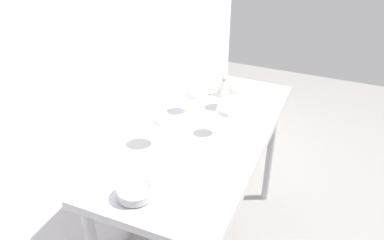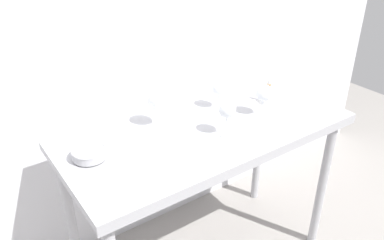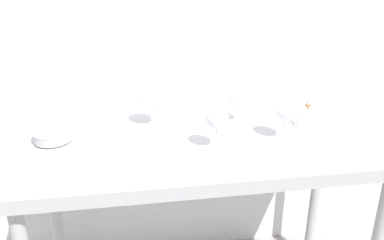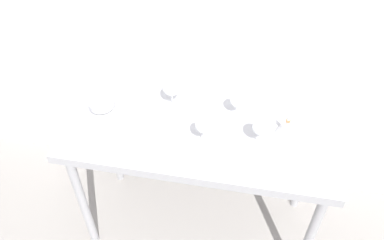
{
  "view_description": "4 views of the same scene",
  "coord_description": "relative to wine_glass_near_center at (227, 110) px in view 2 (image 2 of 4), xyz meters",
  "views": [
    {
      "loc": [
        -1.55,
        -0.61,
        1.98
      ],
      "look_at": [
        -0.04,
        0.04,
        0.98
      ],
      "focal_mm": 36.09,
      "sensor_mm": 36.0,
      "label": 1
    },
    {
      "loc": [
        -0.99,
        -1.3,
        1.82
      ],
      "look_at": [
        -0.06,
        0.04,
        0.94
      ],
      "focal_mm": 36.73,
      "sensor_mm": 36.0,
      "label": 2
    },
    {
      "loc": [
        -0.26,
        -1.4,
        1.57
      ],
      "look_at": [
        -0.04,
        -0.0,
        0.98
      ],
      "focal_mm": 38.25,
      "sensor_mm": 36.0,
      "label": 3
    },
    {
      "loc": [
        0.22,
        -1.41,
        2.32
      ],
      "look_at": [
        -0.04,
        -0.02,
        0.96
      ],
      "focal_mm": 36.14,
      "sensor_mm": 36.0,
      "label": 4
    }
  ],
  "objects": [
    {
      "name": "wine_glass_far_right",
      "position": [
        0.14,
        0.23,
        -0.01
      ],
      "size": [
        0.08,
        0.08,
        0.16
      ],
      "color": "white",
      "rests_on": "steel_counter"
    },
    {
      "name": "wine_glass_near_right",
      "position": [
        0.27,
        0.05,
        -0.01
      ],
      "size": [
        0.09,
        0.09,
        0.16
      ],
      "color": "white",
      "rests_on": "steel_counter"
    },
    {
      "name": "back_wall",
      "position": [
        -0.03,
        0.6,
        0.28
      ],
      "size": [
        3.8,
        0.04,
        2.6
      ],
      "primitive_type": "cube",
      "color": "silver",
      "rests_on": "ground_plane"
    },
    {
      "name": "tasting_sheet_upper",
      "position": [
        -0.37,
        0.21,
        -0.12
      ],
      "size": [
        0.29,
        0.31,
        0.0
      ],
      "primitive_type": "cube",
      "rotation": [
        0.0,
        0.0,
        0.66
      ],
      "color": "white",
      "rests_on": "steel_counter"
    },
    {
      "name": "wine_glass_near_center",
      "position": [
        0.0,
        0.0,
        0.0
      ],
      "size": [
        0.08,
        0.08,
        0.17
      ],
      "color": "white",
      "rests_on": "steel_counter"
    },
    {
      "name": "decanter_funnel",
      "position": [
        0.4,
        0.14,
        -0.08
      ],
      "size": [
        0.11,
        0.11,
        0.15
      ],
      "color": "#BBBBBB",
      "rests_on": "steel_counter"
    },
    {
      "name": "wine_glass_far_left",
      "position": [
        -0.21,
        0.25,
        0.01
      ],
      "size": [
        0.1,
        0.1,
        0.19
      ],
      "color": "white",
      "rests_on": "steel_counter"
    },
    {
      "name": "tasting_bowl",
      "position": [
        -0.59,
        0.17,
        -0.1
      ],
      "size": [
        0.15,
        0.15,
        0.05
      ],
      "color": "#4C4C4C",
      "rests_on": "steel_counter"
    },
    {
      "name": "steel_counter",
      "position": [
        -0.03,
        0.1,
        -0.23
      ],
      "size": [
        1.4,
        0.65,
        0.9
      ],
      "color": "#ACACB1",
      "rests_on": "ground_plane"
    }
  ]
}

